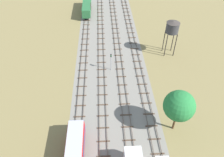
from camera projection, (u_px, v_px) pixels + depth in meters
ground_plane at (110, 55)px, 61.84m from camera, size 480.00×480.00×0.00m
ballast_bed at (110, 55)px, 61.84m from camera, size 18.28×176.00×0.01m
track_far_left at (84, 53)px, 62.23m from camera, size 2.40×126.00×0.29m
track_left at (101, 52)px, 62.41m from camera, size 2.40×126.00×0.29m
track_centre_left at (118, 52)px, 62.59m from camera, size 2.40×126.00×0.29m
track_centre at (135, 51)px, 62.77m from camera, size 2.40×126.00×0.29m
freight_boxcar_far_left_midfar at (87, 6)px, 80.06m from camera, size 2.87×14.00×3.60m
water_tower at (172, 27)px, 57.12m from camera, size 3.49×3.49×9.78m
signal_post_near at (111, 60)px, 54.79m from camera, size 0.28×0.47×5.01m
lineside_tree_1 at (179, 106)px, 39.15m from camera, size 5.68×5.68×9.32m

